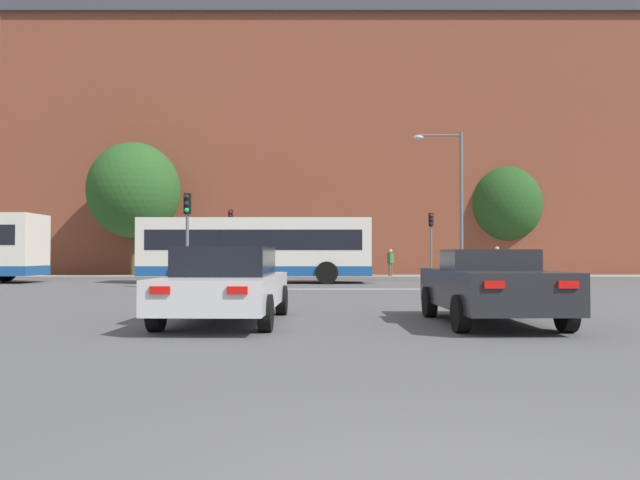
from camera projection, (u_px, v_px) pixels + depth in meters
name	position (u px, v px, depth m)	size (l,w,h in m)	color
stop_line_strip	(342.00, 289.00, 23.56)	(9.53, 0.30, 0.01)	silver
far_pavement	(334.00, 276.00, 38.00)	(70.58, 2.50, 0.01)	#A09B91
brick_civic_building	(347.00, 145.00, 49.43)	(48.21, 16.15, 26.42)	brown
car_saloon_left	(228.00, 284.00, 12.05)	(2.19, 4.93, 1.46)	silver
car_roadster_right	(492.00, 286.00, 11.76)	(2.09, 4.29, 1.41)	#232328
bus_crossing_lead	(258.00, 249.00, 28.73)	(10.49, 2.65, 2.96)	silver
traffic_light_far_left	(232.00, 231.00, 37.62)	(0.26, 0.31, 4.01)	slate
traffic_light_far_right	(433.00, 233.00, 37.23)	(0.26, 0.31, 3.80)	slate
traffic_light_near_left	(189.00, 224.00, 23.76)	(0.26, 0.31, 3.65)	slate
street_lamp_junction	(454.00, 190.00, 29.60)	(2.37, 0.36, 7.14)	slate
pedestrian_waiting	(499.00, 259.00, 37.45)	(0.26, 0.42, 1.79)	black
pedestrian_walking_east	(392.00, 260.00, 37.62)	(0.43, 0.45, 1.63)	brown
tree_by_building	(506.00, 205.00, 42.43)	(5.08, 5.08, 7.38)	#4C3823
tree_kerbside	(136.00, 191.00, 39.11)	(5.73, 5.73, 8.34)	#4C3823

